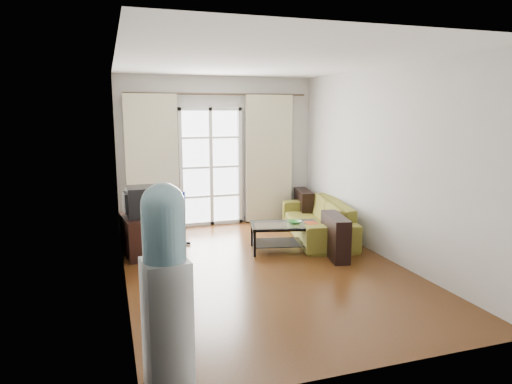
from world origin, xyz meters
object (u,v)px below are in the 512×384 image
crt_tv (141,202)px  task_chair (173,229)px  water_cooler (166,285)px  tv_stand (143,236)px  coffee_table (285,233)px  sofa (317,219)px

crt_tv → task_chair: crt_tv is taller
water_cooler → crt_tv: bearing=81.8°
tv_stand → task_chair: bearing=32.8°
water_cooler → task_chair: bearing=74.6°
tv_stand → crt_tv: bearing=77.0°
task_chair → water_cooler: 3.95m
task_chair → water_cooler: bearing=-74.2°
coffee_table → tv_stand: (-2.06, 0.46, 0.02)m
task_chair → tv_stand: bearing=-115.6°
coffee_table → task_chair: bearing=150.2°
sofa → crt_tv: crt_tv is taller
coffee_table → water_cooler: 3.70m
tv_stand → water_cooler: size_ratio=0.49×
coffee_table → water_cooler: water_cooler is taller
tv_stand → sofa: bearing=-5.7°
crt_tv → water_cooler: size_ratio=0.32×
coffee_table → crt_tv: size_ratio=2.23×
coffee_table → task_chair: 1.79m
crt_tv → task_chair: bearing=35.6°
sofa → tv_stand: 2.85m
tv_stand → task_chair: task_chair is taller
task_chair → coffee_table: bearing=-5.7°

